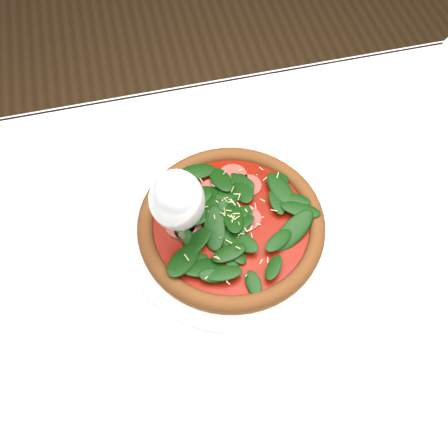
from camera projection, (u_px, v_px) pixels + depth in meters
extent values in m
plane|color=brown|center=(256.00, 384.00, 1.38)|extent=(6.00, 6.00, 0.00)
cube|color=silver|center=(283.00, 276.00, 0.75)|extent=(1.20, 0.80, 0.04)
cylinder|color=#4B341E|center=(7.00, 262.00, 1.18)|extent=(0.06, 0.06, 0.71)
cylinder|color=#4B341E|center=(428.00, 175.00, 1.31)|extent=(0.06, 0.06, 0.71)
cube|color=silver|center=(222.00, 121.00, 1.03)|extent=(1.20, 0.01, 0.22)
cylinder|color=white|center=(231.00, 229.00, 0.76)|extent=(0.33, 0.33, 0.01)
torus|color=white|center=(231.00, 228.00, 0.76)|extent=(0.33, 0.33, 0.01)
cylinder|color=brown|center=(231.00, 226.00, 0.76)|extent=(0.36, 0.36, 0.01)
torus|color=#AA5C27|center=(231.00, 223.00, 0.75)|extent=(0.36, 0.36, 0.02)
cylinder|color=#901205|center=(231.00, 223.00, 0.75)|extent=(0.30, 0.30, 0.00)
cylinder|color=brown|center=(231.00, 222.00, 0.75)|extent=(0.26, 0.26, 0.00)
ellipsoid|color=#103409|center=(231.00, 219.00, 0.74)|extent=(0.29, 0.29, 0.02)
cylinder|color=beige|center=(231.00, 217.00, 0.73)|extent=(0.26, 0.26, 0.00)
cylinder|color=silver|center=(184.00, 247.00, 0.75)|extent=(0.06, 0.06, 0.00)
cylinder|color=silver|center=(182.00, 232.00, 0.71)|extent=(0.01, 0.01, 0.09)
ellipsoid|color=silver|center=(177.00, 201.00, 0.64)|extent=(0.07, 0.07, 0.10)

